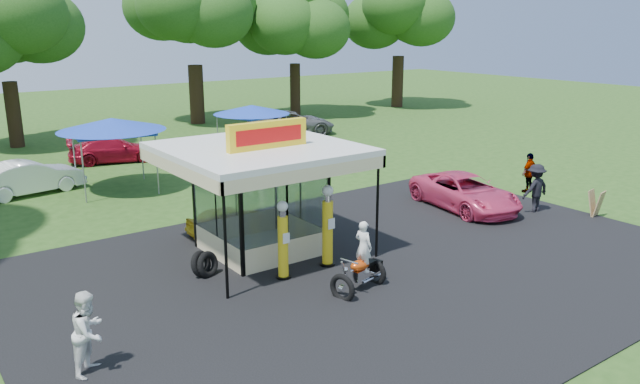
{
  "coord_description": "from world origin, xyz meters",
  "views": [
    {
      "loc": [
        -11.39,
        -10.99,
        6.94
      ],
      "look_at": [
        -0.45,
        4.0,
        1.9
      ],
      "focal_mm": 35.0,
      "sensor_mm": 36.0,
      "label": 1
    }
  ],
  "objects_px": {
    "gas_station_kiosk": "(260,197)",
    "gas_pump_right": "(328,228)",
    "bg_car_a": "(29,177)",
    "bg_car_d": "(291,123)",
    "motorcycle": "(362,263)",
    "gas_pump_left": "(283,242)",
    "bg_car_b": "(114,150)",
    "spectator_east_b": "(529,173)",
    "pink_sedan": "(465,192)",
    "spectator_west": "(89,332)",
    "bg_car_c": "(257,140)",
    "spectator_east_a": "(535,188)",
    "kiosk_car": "(228,219)",
    "tent_east": "(252,110)",
    "tent_west": "(112,125)",
    "a_frame_sign": "(596,204)"
  },
  "relations": [
    {
      "from": "spectator_east_a",
      "to": "spectator_east_b",
      "type": "height_order",
      "value": "spectator_east_a"
    },
    {
      "from": "spectator_east_a",
      "to": "tent_east",
      "type": "bearing_deg",
      "value": -72.31
    },
    {
      "from": "spectator_west",
      "to": "spectator_east_a",
      "type": "xyz_separation_m",
      "value": [
        16.94,
        1.5,
        0.05
      ]
    },
    {
      "from": "bg_car_a",
      "to": "tent_east",
      "type": "distance_m",
      "value": 11.49
    },
    {
      "from": "pink_sedan",
      "to": "tent_west",
      "type": "xyz_separation_m",
      "value": [
        -9.91,
        10.69,
        2.15
      ]
    },
    {
      "from": "spectator_west",
      "to": "spectator_east_b",
      "type": "relative_size",
      "value": 1.05
    },
    {
      "from": "gas_pump_right",
      "to": "motorcycle",
      "type": "height_order",
      "value": "gas_pump_right"
    },
    {
      "from": "gas_pump_left",
      "to": "a_frame_sign",
      "type": "height_order",
      "value": "gas_pump_left"
    },
    {
      "from": "gas_station_kiosk",
      "to": "gas_pump_right",
      "type": "distance_m",
      "value": 2.48
    },
    {
      "from": "gas_station_kiosk",
      "to": "pink_sedan",
      "type": "bearing_deg",
      "value": -3.99
    },
    {
      "from": "pink_sedan",
      "to": "spectator_west",
      "type": "height_order",
      "value": "spectator_west"
    },
    {
      "from": "spectator_east_b",
      "to": "bg_car_b",
      "type": "height_order",
      "value": "spectator_east_b"
    },
    {
      "from": "gas_pump_left",
      "to": "bg_car_b",
      "type": "height_order",
      "value": "gas_pump_left"
    },
    {
      "from": "gas_pump_left",
      "to": "pink_sedan",
      "type": "xyz_separation_m",
      "value": [
        9.37,
        1.64,
        -0.43
      ]
    },
    {
      "from": "kiosk_car",
      "to": "tent_east",
      "type": "bearing_deg",
      "value": -34.03
    },
    {
      "from": "bg_car_b",
      "to": "bg_car_d",
      "type": "relative_size",
      "value": 0.8
    },
    {
      "from": "tent_east",
      "to": "bg_car_d",
      "type": "bearing_deg",
      "value": 39.51
    },
    {
      "from": "bg_car_b",
      "to": "bg_car_d",
      "type": "distance_m",
      "value": 11.95
    },
    {
      "from": "gas_pump_right",
      "to": "bg_car_c",
      "type": "distance_m",
      "value": 16.91
    },
    {
      "from": "pink_sedan",
      "to": "spectator_east_a",
      "type": "xyz_separation_m",
      "value": [
        1.78,
        -1.87,
        0.27
      ]
    },
    {
      "from": "bg_car_b",
      "to": "tent_east",
      "type": "height_order",
      "value": "tent_east"
    },
    {
      "from": "bg_car_a",
      "to": "kiosk_car",
      "type": "bearing_deg",
      "value": -165.33
    },
    {
      "from": "spectator_west",
      "to": "bg_car_c",
      "type": "bearing_deg",
      "value": 5.9
    },
    {
      "from": "gas_station_kiosk",
      "to": "bg_car_d",
      "type": "distance_m",
      "value": 21.18
    },
    {
      "from": "gas_pump_right",
      "to": "pink_sedan",
      "type": "height_order",
      "value": "gas_pump_right"
    },
    {
      "from": "gas_pump_left",
      "to": "a_frame_sign",
      "type": "xyz_separation_m",
      "value": [
        12.5,
        -1.9,
        -0.6
      ]
    },
    {
      "from": "gas_station_kiosk",
      "to": "spectator_east_b",
      "type": "distance_m",
      "value": 12.85
    },
    {
      "from": "spectator_west",
      "to": "spectator_east_a",
      "type": "bearing_deg",
      "value": -39.73
    },
    {
      "from": "bg_car_a",
      "to": "bg_car_d",
      "type": "bearing_deg",
      "value": -81.92
    },
    {
      "from": "pink_sedan",
      "to": "bg_car_a",
      "type": "xyz_separation_m",
      "value": [
        -13.05,
        12.22,
        0.04
      ]
    },
    {
      "from": "bg_car_d",
      "to": "spectator_east_b",
      "type": "bearing_deg",
      "value": -161.96
    },
    {
      "from": "pink_sedan",
      "to": "gas_station_kiosk",
      "type": "bearing_deg",
      "value": -174.99
    },
    {
      "from": "spectator_west",
      "to": "tent_west",
      "type": "xyz_separation_m",
      "value": [
        5.26,
        14.07,
        1.93
      ]
    },
    {
      "from": "motorcycle",
      "to": "pink_sedan",
      "type": "distance_m",
      "value": 8.8
    },
    {
      "from": "gas_station_kiosk",
      "to": "gas_pump_right",
      "type": "xyz_separation_m",
      "value": [
        0.93,
        -2.21,
        -0.6
      ]
    },
    {
      "from": "gas_pump_right",
      "to": "spectator_west",
      "type": "xyz_separation_m",
      "value": [
        -7.37,
        -1.77,
        -0.3
      ]
    },
    {
      "from": "pink_sedan",
      "to": "gas_pump_right",
      "type": "bearing_deg",
      "value": -159.38
    },
    {
      "from": "motorcycle",
      "to": "bg_car_c",
      "type": "bearing_deg",
      "value": 54.32
    },
    {
      "from": "bg_car_a",
      "to": "bg_car_b",
      "type": "distance_m",
      "value": 6.43
    },
    {
      "from": "gas_station_kiosk",
      "to": "bg_car_d",
      "type": "bearing_deg",
      "value": 53.86
    },
    {
      "from": "tent_west",
      "to": "bg_car_c",
      "type": "bearing_deg",
      "value": 19.79
    },
    {
      "from": "bg_car_d",
      "to": "tent_east",
      "type": "distance_m",
      "value": 7.33
    },
    {
      "from": "spectator_east_a",
      "to": "tent_west",
      "type": "height_order",
      "value": "tent_west"
    },
    {
      "from": "bg_car_d",
      "to": "tent_west",
      "type": "relative_size",
      "value": 1.24
    },
    {
      "from": "spectator_west",
      "to": "bg_car_d",
      "type": "xyz_separation_m",
      "value": [
        18.91,
        21.07,
        -0.12
      ]
    },
    {
      "from": "gas_pump_right",
      "to": "spectator_east_a",
      "type": "height_order",
      "value": "gas_pump_right"
    },
    {
      "from": "pink_sedan",
      "to": "bg_car_c",
      "type": "distance_m",
      "value": 13.92
    },
    {
      "from": "gas_pump_left",
      "to": "bg_car_b",
      "type": "relative_size",
      "value": 0.51
    },
    {
      "from": "pink_sedan",
      "to": "bg_car_b",
      "type": "distance_m",
      "value": 18.27
    },
    {
      "from": "motorcycle",
      "to": "gas_pump_left",
      "type": "bearing_deg",
      "value": 111.26
    }
  ]
}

